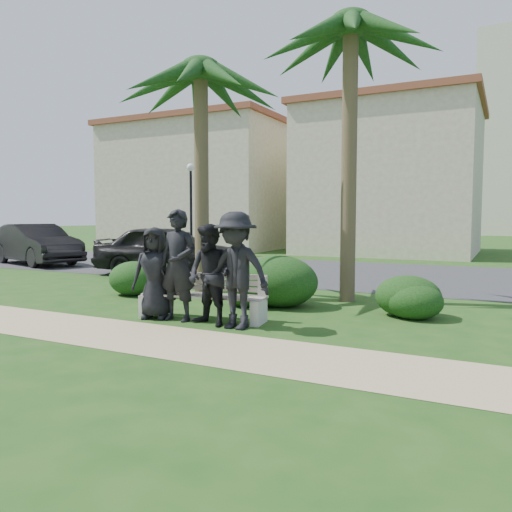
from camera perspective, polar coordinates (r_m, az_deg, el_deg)
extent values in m
plane|color=#1A4714|center=(8.87, -2.83, -7.15)|extent=(160.00, 160.00, 0.00)
cube|color=tan|center=(7.40, -9.84, -9.55)|extent=(30.00, 1.60, 0.01)
cube|color=#2D2D30|center=(16.23, 11.29, -1.95)|extent=(160.00, 8.00, 0.01)
cube|color=tan|center=(30.36, -5.75, 7.65)|extent=(10.00, 8.00, 7.00)
cube|color=brown|center=(30.78, -5.81, 14.45)|extent=(10.40, 8.40, 0.30)
cube|color=tan|center=(26.15, 15.22, 8.05)|extent=(8.00, 8.00, 7.00)
cube|color=brown|center=(26.64, 15.39, 15.90)|extent=(8.40, 8.40, 0.30)
cylinder|color=black|center=(23.65, -7.43, 4.93)|extent=(0.12, 0.12, 4.00)
sphere|color=white|center=(23.76, -7.48, 10.01)|extent=(0.36, 0.36, 0.36)
cube|color=#ABA190|center=(8.72, -6.20, -4.59)|extent=(2.27, 0.82, 0.04)
cube|color=#ABA190|center=(8.87, -5.43, -2.92)|extent=(2.21, 0.36, 0.26)
cube|color=beige|center=(9.35, -11.54, -5.36)|extent=(0.22, 0.53, 0.41)
cube|color=beige|center=(8.24, -0.09, -6.59)|extent=(0.22, 0.53, 0.41)
imported|color=black|center=(8.95, -11.47, -1.89)|extent=(0.92, 0.75, 1.62)
imported|color=black|center=(8.66, -8.92, -1.05)|extent=(0.72, 0.50, 1.92)
imported|color=black|center=(8.21, -5.30, -2.18)|extent=(0.95, 0.82, 1.68)
imported|color=black|center=(7.94, -2.33, -1.67)|extent=(1.23, 0.73, 1.87)
ellipsoid|color=black|center=(11.80, -13.75, -2.41)|extent=(1.23, 1.02, 0.80)
ellipsoid|color=black|center=(11.73, -10.99, -2.30)|extent=(1.30, 1.07, 0.84)
ellipsoid|color=black|center=(10.04, -0.62, -3.47)|extent=(1.23, 1.01, 0.80)
ellipsoid|color=black|center=(10.06, 2.61, -2.74)|extent=(1.61, 1.33, 1.05)
ellipsoid|color=black|center=(9.24, 17.59, -4.81)|extent=(1.02, 0.84, 0.66)
ellipsoid|color=black|center=(9.40, 16.99, -4.31)|extent=(1.18, 0.97, 0.77)
cylinder|color=brown|center=(11.35, -6.24, 8.15)|extent=(0.32, 0.32, 5.04)
cylinder|color=brown|center=(10.76, 10.58, 10.18)|extent=(0.32, 0.32, 5.75)
imported|color=black|center=(15.82, -9.95, 0.72)|extent=(4.89, 3.15, 1.55)
imported|color=black|center=(20.65, -23.81, 1.24)|extent=(4.91, 2.79, 1.53)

